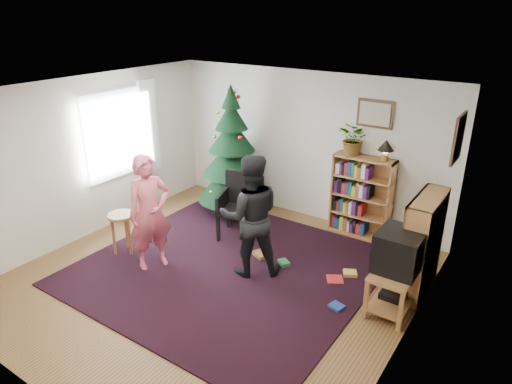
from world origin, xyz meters
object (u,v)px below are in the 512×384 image
Objects in this scene: christmas_tree at (232,161)px; person_by_chair at (250,216)px; stool at (122,223)px; tv_stand at (395,285)px; picture_back at (375,114)px; picture_right at (459,138)px; crt_tv at (399,251)px; potted_plant at (354,139)px; armchair at (242,203)px; person_standing at (150,213)px; table_lamp at (386,147)px; bookshelf_back at (362,196)px; bookshelf_right at (422,243)px.

person_by_chair is (1.44, -1.52, -0.09)m from christmas_tree.
stool is 0.37× the size of person_by_chair.
picture_back is at bearing 121.37° from tv_stand.
crt_tv is (-0.26, -1.03, -1.16)m from picture_right.
picture_right reaches higher than crt_tv.
armchair is at bearing -141.32° from potted_plant.
person_by_chair reaches higher than person_standing.
tv_stand is 2.61× the size of table_lamp.
person_by_chair is at bearing -107.14° from potted_plant.
stool reaches higher than tv_stand.
table_lamp is (2.54, 0.41, 0.58)m from christmas_tree.
bookshelf_back is at bearing 156.60° from picture_right.
christmas_tree is at bearing 29.93° from person_standing.
armchair reaches higher than tv_stand.
picture_right is at bearing -20.68° from potted_plant.
tv_stand is 0.82× the size of armchair.
potted_plant is (1.35, 1.08, 1.00)m from armchair.
picture_back reaches higher than person_standing.
potted_plant is at bearing -146.28° from person_by_chair.
person_by_chair is 2.32m from table_lamp.
picture_right is 1.86× the size of table_lamp.
picture_back is 0.92× the size of picture_right.
picture_right is at bearing -28.69° from picture_back.
person_by_chair is at bearing 18.65° from stool.
bookshelf_back is 1.54× the size of tv_stand.
tv_stand is at bearing -51.08° from potted_plant.
bookshelf_back is 1.89m from armchair.
armchair is at bearing -87.81° from person_by_chair.
bookshelf_right is at bearing -40.36° from bookshelf_back.
crt_tv is at bearing -19.94° from christmas_tree.
picture_right is 0.93× the size of stool.
table_lamp reaches higher than bookshelf_right.
table_lamp reaches higher than stool.
bookshelf_right is at bearing 78.24° from tv_stand.
person_standing is 5.10× the size of table_lamp.
bookshelf_back is 3.27m from person_standing.
person_by_chair is (1.23, 0.63, 0.03)m from person_standing.
table_lamp is (-0.93, 1.04, 0.85)m from bookshelf_right.
person_by_chair is at bearing -148.15° from picture_right.
picture_right reaches higher than tv_stand.
tv_stand is at bearing -30.11° from armchair.
stool is 0.39× the size of person_standing.
tv_stand is 1.31× the size of stool.
potted_plant is (-1.43, 1.04, 0.89)m from bookshelf_right.
person_standing reaches higher than crt_tv.
christmas_tree reaches higher than armchair.
potted_plant reaches higher than table_lamp.
potted_plant reaches higher than bookshelf_right.
christmas_tree is at bearing 79.61° from bookshelf_right.
person_standing is at bearing 114.98° from bookshelf_right.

